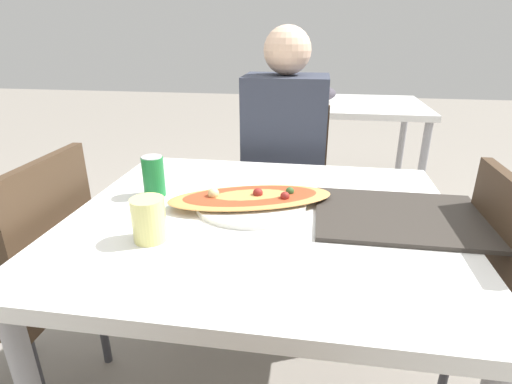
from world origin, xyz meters
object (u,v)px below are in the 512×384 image
drink_glass (149,220)px  chair_far_seated (284,187)px  chair_side_left (29,275)px  person_seated (283,150)px  pizza_main (251,199)px  dining_table (263,238)px  soda_can (154,176)px

drink_glass → chair_far_seated: bearing=75.7°
chair_side_left → person_seated: (0.72, 0.75, 0.22)m
chair_far_seated → pizza_main: size_ratio=1.71×
chair_far_seated → drink_glass: bearing=75.7°
person_seated → pizza_main: (-0.04, -0.62, 0.03)m
chair_far_seated → person_seated: (-0.00, -0.11, 0.22)m
dining_table → drink_glass: 0.34m
chair_far_seated → soda_can: size_ratio=6.99×
chair_side_left → drink_glass: 0.56m
dining_table → chair_far_seated: chair_far_seated is taller
person_seated → pizza_main: bearing=86.3°
chair_side_left → person_seated: 1.06m
person_seated → pizza_main: size_ratio=2.39×
chair_far_seated → chair_side_left: (-0.72, -0.86, 0.00)m
chair_far_seated → drink_glass: size_ratio=8.08×
person_seated → drink_glass: size_ratio=11.29×
soda_can → chair_far_seated: bearing=63.8°
chair_side_left → drink_glass: size_ratio=8.08×
dining_table → soda_can: 0.39m
chair_far_seated → dining_table: bearing=90.3°
soda_can → drink_glass: bearing=-70.2°
chair_side_left → soda_can: 0.50m
chair_far_seated → pizza_main: (-0.04, -0.73, 0.25)m
dining_table → soda_can: size_ratio=8.49×
pizza_main → drink_glass: bearing=-130.8°
pizza_main → chair_side_left: bearing=-169.2°
pizza_main → soda_can: 0.31m
dining_table → chair_far_seated: bearing=90.3°
chair_side_left → dining_table: bearing=-84.7°
chair_far_seated → drink_glass: 1.05m
soda_can → drink_glass: size_ratio=1.15×
dining_table → person_seated: size_ratio=0.87×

